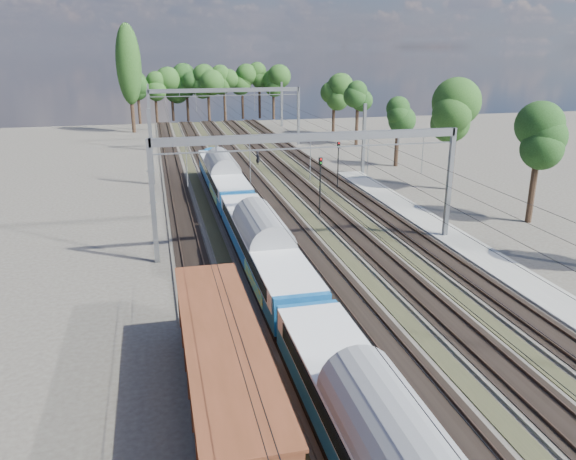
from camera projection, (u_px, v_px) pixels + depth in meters
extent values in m
cube|color=#47423A|center=(181.00, 205.00, 55.32)|extent=(3.00, 130.00, 0.15)
cube|color=black|center=(181.00, 204.00, 55.29)|extent=(2.50, 130.00, 0.06)
cube|color=#473326|center=(173.00, 204.00, 55.10)|extent=(0.08, 130.00, 0.14)
cube|color=#473326|center=(188.00, 203.00, 55.42)|extent=(0.08, 130.00, 0.14)
cube|color=#47423A|center=(226.00, 202.00, 56.32)|extent=(3.00, 130.00, 0.15)
cube|color=black|center=(226.00, 201.00, 56.29)|extent=(2.50, 130.00, 0.06)
cube|color=#473326|center=(219.00, 201.00, 56.10)|extent=(0.08, 130.00, 0.14)
cube|color=#473326|center=(233.00, 200.00, 56.42)|extent=(0.08, 130.00, 0.14)
cube|color=#47423A|center=(270.00, 200.00, 57.32)|extent=(3.00, 130.00, 0.15)
cube|color=black|center=(270.00, 199.00, 57.29)|extent=(2.50, 130.00, 0.06)
cube|color=#473326|center=(263.00, 198.00, 57.10)|extent=(0.08, 130.00, 0.14)
cube|color=#473326|center=(277.00, 197.00, 57.41)|extent=(0.08, 130.00, 0.14)
cube|color=#47423A|center=(312.00, 197.00, 58.31)|extent=(3.00, 130.00, 0.15)
cube|color=black|center=(312.00, 196.00, 58.28)|extent=(2.50, 130.00, 0.06)
cube|color=#473326|center=(306.00, 196.00, 58.09)|extent=(0.08, 130.00, 0.14)
cube|color=#473326|center=(319.00, 195.00, 58.41)|extent=(0.08, 130.00, 0.14)
cube|color=#47423A|center=(353.00, 195.00, 59.31)|extent=(3.00, 130.00, 0.15)
cube|color=black|center=(353.00, 194.00, 59.28)|extent=(2.50, 130.00, 0.06)
cube|color=#473326|center=(347.00, 193.00, 59.09)|extent=(0.08, 130.00, 0.14)
cube|color=#473326|center=(360.00, 192.00, 59.41)|extent=(0.08, 130.00, 0.14)
cube|color=#2E2E1E|center=(204.00, 204.00, 55.84)|extent=(1.10, 130.00, 0.05)
cube|color=#2E2E1E|center=(248.00, 201.00, 56.83)|extent=(1.10, 130.00, 0.05)
cube|color=#2E2E1E|center=(291.00, 199.00, 57.83)|extent=(1.10, 130.00, 0.05)
cube|color=#2E2E1E|center=(333.00, 196.00, 58.83)|extent=(1.10, 130.00, 0.05)
cube|color=gray|center=(526.00, 283.00, 36.84)|extent=(3.00, 70.00, 0.30)
cube|color=gray|center=(153.00, 202.00, 39.53)|extent=(0.35, 0.35, 9.00)
cube|color=gray|center=(449.00, 185.00, 44.62)|extent=(0.35, 0.35, 9.00)
cube|color=gray|center=(311.00, 137.00, 40.77)|extent=(23.00, 0.35, 0.60)
cube|color=gray|center=(150.00, 120.00, 83.90)|extent=(0.35, 0.35, 9.00)
cube|color=gray|center=(298.00, 116.00, 88.99)|extent=(0.35, 0.35, 9.00)
cube|color=gray|center=(225.00, 90.00, 85.14)|extent=(23.00, 0.35, 0.60)
cube|color=gray|center=(151.00, 147.00, 62.72)|extent=(0.35, 0.35, 8.50)
cube|color=gray|center=(149.00, 107.00, 104.32)|extent=(0.35, 0.35, 8.50)
cube|color=gray|center=(364.00, 139.00, 68.32)|extent=(0.35, 0.35, 8.50)
cube|color=gray|center=(282.00, 104.00, 109.92)|extent=(0.35, 0.35, 8.50)
cylinder|color=black|center=(177.00, 151.00, 53.64)|extent=(0.03, 130.00, 0.03)
cylinder|color=black|center=(177.00, 139.00, 53.30)|extent=(0.03, 130.00, 0.03)
cylinder|color=black|center=(224.00, 149.00, 54.63)|extent=(0.03, 130.00, 0.03)
cylinder|color=black|center=(224.00, 137.00, 54.29)|extent=(0.03, 130.00, 0.03)
cylinder|color=black|center=(269.00, 147.00, 55.63)|extent=(0.03, 130.00, 0.03)
cylinder|color=black|center=(269.00, 136.00, 55.29)|extent=(0.03, 130.00, 0.03)
cylinder|color=black|center=(313.00, 145.00, 56.63)|extent=(0.03, 130.00, 0.03)
cylinder|color=black|center=(313.00, 134.00, 56.29)|extent=(0.03, 130.00, 0.03)
cylinder|color=black|center=(355.00, 143.00, 57.62)|extent=(0.03, 130.00, 0.03)
cylinder|color=black|center=(355.00, 133.00, 57.28)|extent=(0.03, 130.00, 0.03)
cylinder|color=black|center=(139.00, 109.00, 113.67)|extent=(0.56, 0.56, 5.92)
sphere|color=#1B3714|center=(137.00, 85.00, 112.20)|extent=(4.09, 4.09, 4.09)
cylinder|color=black|center=(154.00, 107.00, 116.09)|extent=(0.56, 0.56, 6.42)
sphere|color=#1B3714|center=(152.00, 81.00, 114.50)|extent=(4.14, 4.14, 4.14)
cylinder|color=black|center=(174.00, 106.00, 116.22)|extent=(0.56, 0.56, 6.64)
sphere|color=#1B3714|center=(172.00, 79.00, 114.57)|extent=(4.64, 4.64, 4.64)
cylinder|color=black|center=(193.00, 105.00, 117.45)|extent=(0.56, 0.56, 6.84)
sphere|color=#1B3714|center=(192.00, 78.00, 115.75)|extent=(4.27, 4.27, 4.27)
cylinder|color=black|center=(205.00, 105.00, 117.20)|extent=(0.56, 0.56, 6.97)
sphere|color=#1B3714|center=(204.00, 77.00, 115.47)|extent=(4.86, 4.86, 4.86)
cylinder|color=black|center=(222.00, 104.00, 119.13)|extent=(0.56, 0.56, 6.89)
sphere|color=#1B3714|center=(221.00, 77.00, 117.42)|extent=(5.42, 5.42, 5.42)
cylinder|color=black|center=(242.00, 104.00, 120.45)|extent=(0.56, 0.56, 6.74)
sphere|color=#1B3714|center=(241.00, 78.00, 118.78)|extent=(4.44, 4.44, 4.44)
cylinder|color=black|center=(257.00, 106.00, 122.47)|extent=(0.56, 0.56, 5.55)
sphere|color=#1B3714|center=(256.00, 85.00, 121.09)|extent=(5.11, 5.11, 5.11)
cylinder|color=black|center=(272.00, 101.00, 123.16)|extent=(0.56, 0.56, 7.28)
sphere|color=#1B3714|center=(272.00, 74.00, 121.35)|extent=(5.10, 5.10, 5.10)
cylinder|color=black|center=(551.00, 199.00, 47.45)|extent=(0.56, 0.56, 5.42)
sphere|color=#1B3714|center=(559.00, 148.00, 46.11)|extent=(4.35, 4.35, 4.35)
cylinder|color=black|center=(455.00, 164.00, 61.87)|extent=(0.56, 0.56, 5.30)
sphere|color=#1B3714|center=(459.00, 125.00, 60.55)|extent=(3.92, 3.92, 3.92)
cylinder|color=black|center=(392.00, 137.00, 75.01)|extent=(0.56, 0.56, 6.96)
sphere|color=#1B3714|center=(394.00, 94.00, 73.29)|extent=(3.43, 3.43, 3.43)
cylinder|color=black|center=(362.00, 125.00, 85.99)|extent=(0.56, 0.56, 7.00)
sphere|color=#1B3714|center=(363.00, 88.00, 84.25)|extent=(4.16, 4.16, 4.16)
cylinder|color=black|center=(327.00, 117.00, 100.85)|extent=(0.56, 0.56, 5.77)
sphere|color=#1B3714|center=(328.00, 91.00, 99.42)|extent=(4.51, 4.51, 4.51)
cylinder|color=black|center=(131.00, 88.00, 100.64)|extent=(0.70, 0.70, 16.00)
ellipsoid|color=#1D4818|center=(129.00, 64.00, 99.40)|extent=(4.40, 4.40, 14.08)
cube|color=black|center=(325.00, 385.00, 24.97)|extent=(2.12, 3.18, 0.85)
cube|color=silver|center=(396.00, 459.00, 17.46)|extent=(3.05, 20.33, 1.01)
cube|color=black|center=(441.00, 451.00, 17.80)|extent=(0.04, 18.00, 0.74)
cylinder|color=gray|center=(397.00, 447.00, 17.32)|extent=(3.01, 21.18, 3.01)
cube|color=black|center=(288.00, 316.00, 31.40)|extent=(2.12, 3.18, 0.85)
cube|color=black|center=(245.00, 234.00, 45.10)|extent=(2.12, 3.18, 0.85)
cube|color=navy|center=(263.00, 246.00, 37.76)|extent=(2.96, 21.18, 2.01)
cube|color=silver|center=(262.00, 239.00, 37.60)|extent=(3.05, 20.33, 1.01)
cube|color=black|center=(285.00, 237.00, 37.94)|extent=(0.04, 18.00, 0.74)
cube|color=yellow|center=(278.00, 280.00, 33.62)|extent=(3.07, 5.93, 0.74)
cylinder|color=gray|center=(262.00, 232.00, 37.45)|extent=(3.01, 21.18, 3.01)
cube|color=black|center=(233.00, 211.00, 51.53)|extent=(2.12, 3.18, 0.85)
cube|color=black|center=(215.00, 177.00, 65.24)|extent=(2.12, 3.18, 0.85)
cube|color=navy|center=(222.00, 177.00, 57.89)|extent=(2.96, 21.18, 2.01)
cube|color=silver|center=(222.00, 172.00, 57.73)|extent=(3.05, 20.33, 1.01)
cube|color=black|center=(237.00, 171.00, 58.07)|extent=(0.04, 18.00, 0.74)
cube|color=yellow|center=(229.00, 193.00, 53.75)|extent=(3.07, 5.93, 0.74)
cylinder|color=gray|center=(222.00, 167.00, 57.58)|extent=(3.01, 21.18, 3.01)
cube|color=black|center=(212.00, 345.00, 28.44)|extent=(2.13, 2.78, 0.75)
cube|color=black|center=(225.00, 396.00, 23.46)|extent=(2.88, 14.94, 0.21)
cube|color=#532A16|center=(224.00, 365.00, 23.00)|extent=(2.88, 14.94, 2.78)
cube|color=#532A16|center=(222.00, 334.00, 22.55)|extent=(3.10, 14.94, 0.13)
imported|color=black|center=(258.00, 158.00, 74.23)|extent=(0.68, 0.81, 1.88)
cylinder|color=black|center=(320.00, 191.00, 51.26)|extent=(0.13, 0.13, 4.82)
cube|color=black|center=(321.00, 161.00, 50.41)|extent=(0.39, 0.33, 0.67)
sphere|color=red|center=(321.00, 159.00, 50.24)|extent=(0.15, 0.15, 0.15)
sphere|color=#0C9919|center=(321.00, 163.00, 50.34)|extent=(0.15, 0.15, 0.15)
cylinder|color=black|center=(338.00, 169.00, 60.86)|extent=(0.13, 0.13, 4.63)
cube|color=black|center=(339.00, 145.00, 60.04)|extent=(0.36, 0.27, 0.65)
sphere|color=red|center=(339.00, 143.00, 59.87)|extent=(0.15, 0.15, 0.15)
sphere|color=#0C9919|center=(339.00, 146.00, 59.97)|extent=(0.15, 0.15, 0.15)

